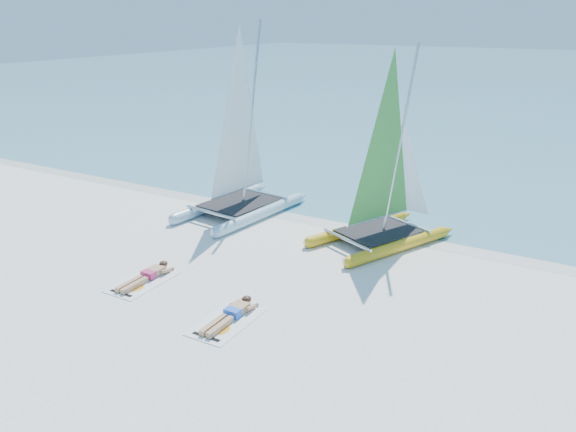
% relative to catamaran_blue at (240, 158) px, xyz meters
% --- Properties ---
extents(ground, '(140.00, 140.00, 0.00)m').
position_rel_catamaran_blue_xyz_m(ground, '(3.49, -4.68, -1.97)').
color(ground, white).
rests_on(ground, ground).
extents(sea, '(140.00, 115.00, 0.01)m').
position_rel_catamaran_blue_xyz_m(sea, '(3.49, 58.32, -1.96)').
color(sea, '#6DB0B6').
rests_on(sea, ground).
extents(wet_sand_strip, '(140.00, 1.40, 0.01)m').
position_rel_catamaran_blue_xyz_m(wet_sand_strip, '(3.49, 0.82, -1.96)').
color(wet_sand_strip, silver).
rests_on(wet_sand_strip, ground).
extents(catamaran_blue, '(2.88, 5.07, 6.58)m').
position_rel_catamaran_blue_xyz_m(catamaran_blue, '(0.00, 0.00, 0.00)').
color(catamaran_blue, silver).
rests_on(catamaran_blue, ground).
extents(catamaran_yellow, '(3.72, 4.85, 5.98)m').
position_rel_catamaran_blue_xyz_m(catamaran_yellow, '(5.31, 0.20, -0.08)').
color(catamaran_yellow, yellow).
rests_on(catamaran_yellow, ground).
extents(towel_a, '(1.00, 1.85, 0.02)m').
position_rel_catamaran_blue_xyz_m(towel_a, '(0.86, -5.77, -1.96)').
color(towel_a, white).
rests_on(towel_a, ground).
extents(sunbather_a, '(0.37, 1.73, 0.26)m').
position_rel_catamaran_blue_xyz_m(sunbather_a, '(0.86, -5.58, -1.85)').
color(sunbather_a, tan).
rests_on(sunbather_a, towel_a).
extents(towel_b, '(1.00, 1.85, 0.02)m').
position_rel_catamaran_blue_xyz_m(towel_b, '(3.91, -6.32, -1.96)').
color(towel_b, white).
rests_on(towel_b, ground).
extents(sunbather_b, '(0.37, 1.73, 0.26)m').
position_rel_catamaran_blue_xyz_m(sunbather_b, '(3.91, -6.13, -1.85)').
color(sunbather_b, tan).
rests_on(sunbather_b, towel_b).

